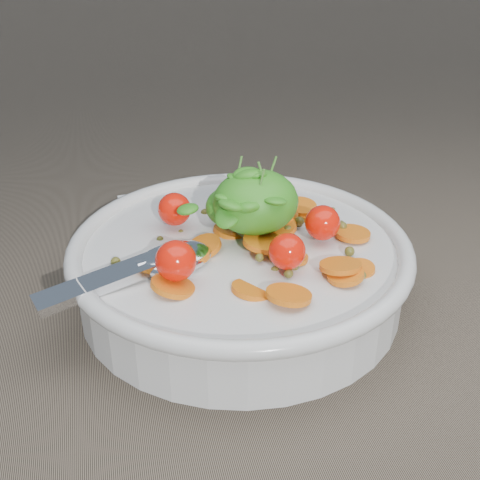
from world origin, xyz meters
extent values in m
plane|color=#695C4B|center=(0.00, 0.00, 0.00)|extent=(6.00, 6.00, 0.00)
cylinder|color=silver|center=(0.01, 0.01, 0.03)|extent=(0.26, 0.26, 0.05)
torus|color=silver|center=(0.01, 0.01, 0.05)|extent=(0.28, 0.28, 0.01)
cylinder|color=silver|center=(0.01, 0.01, 0.00)|extent=(0.13, 0.13, 0.01)
cylinder|color=brown|center=(0.01, 0.01, 0.03)|extent=(0.24, 0.24, 0.04)
cylinder|color=orange|center=(0.07, 0.05, 0.06)|extent=(0.04, 0.04, 0.01)
cylinder|color=orange|center=(0.05, 0.04, 0.06)|extent=(0.04, 0.04, 0.02)
cylinder|color=orange|center=(0.02, -0.08, 0.06)|extent=(0.05, 0.05, 0.01)
cylinder|color=orange|center=(0.04, 0.02, 0.06)|extent=(0.04, 0.04, 0.01)
cylinder|color=orange|center=(-0.02, 0.01, 0.05)|extent=(0.04, 0.04, 0.02)
cylinder|color=orange|center=(0.07, -0.05, 0.06)|extent=(0.04, 0.04, 0.01)
cylinder|color=orange|center=(0.02, -0.01, 0.06)|extent=(0.05, 0.05, 0.01)
cylinder|color=orange|center=(0.08, -0.05, 0.05)|extent=(0.03, 0.03, 0.01)
cylinder|color=orange|center=(0.04, -0.02, 0.05)|extent=(0.04, 0.04, 0.01)
cylinder|color=orange|center=(0.01, 0.03, 0.05)|extent=(0.04, 0.04, 0.02)
cylinder|color=orange|center=(-0.04, -0.01, 0.06)|extent=(0.04, 0.04, 0.00)
cylinder|color=orange|center=(-0.06, -0.04, 0.05)|extent=(0.04, 0.05, 0.02)
cylinder|color=orange|center=(0.03, 0.04, 0.05)|extent=(0.04, 0.04, 0.01)
cylinder|color=orange|center=(0.00, -0.05, 0.05)|extent=(0.04, 0.04, 0.01)
cylinder|color=orange|center=(0.07, -0.06, 0.06)|extent=(0.03, 0.03, 0.01)
cylinder|color=orange|center=(-0.04, -0.01, 0.05)|extent=(0.04, 0.04, 0.01)
cylinder|color=orange|center=(0.08, 0.04, 0.05)|extent=(0.04, 0.04, 0.01)
cylinder|color=orange|center=(0.10, 0.00, 0.05)|extent=(0.04, 0.04, 0.01)
cylinder|color=orange|center=(0.03, 0.00, 0.05)|extent=(0.04, 0.04, 0.01)
cylinder|color=orange|center=(-0.05, 0.01, 0.05)|extent=(0.04, 0.04, 0.01)
cylinder|color=orange|center=(0.03, 0.02, 0.05)|extent=(0.05, 0.05, 0.02)
sphere|color=brown|center=(0.05, 0.03, 0.05)|extent=(0.01, 0.01, 0.01)
sphere|color=brown|center=(0.02, -0.07, 0.05)|extent=(0.01, 0.01, 0.01)
sphere|color=brown|center=(-0.09, 0.00, 0.05)|extent=(0.01, 0.01, 0.01)
sphere|color=brown|center=(-0.06, 0.03, 0.05)|extent=(0.01, 0.01, 0.01)
sphere|color=brown|center=(0.09, -0.03, 0.05)|extent=(0.01, 0.01, 0.01)
sphere|color=brown|center=(0.06, 0.02, 0.06)|extent=(0.01, 0.01, 0.01)
sphere|color=brown|center=(0.01, -0.02, 0.06)|extent=(0.01, 0.01, 0.01)
sphere|color=brown|center=(-0.04, 0.04, 0.05)|extent=(0.01, 0.01, 0.01)
sphere|color=brown|center=(0.10, 0.01, 0.06)|extent=(0.01, 0.01, 0.01)
sphere|color=brown|center=(0.10, 0.05, 0.05)|extent=(0.01, 0.01, 0.01)
sphere|color=brown|center=(0.05, 0.02, 0.06)|extent=(0.01, 0.01, 0.01)
sphere|color=brown|center=(0.06, 0.03, 0.05)|extent=(0.01, 0.01, 0.01)
sphere|color=brown|center=(0.02, -0.03, 0.05)|extent=(0.01, 0.01, 0.01)
sphere|color=brown|center=(0.08, -0.06, 0.05)|extent=(0.01, 0.01, 0.01)
sphere|color=brown|center=(0.05, 0.04, 0.05)|extent=(0.01, 0.01, 0.01)
sphere|color=brown|center=(-0.05, 0.00, 0.05)|extent=(0.01, 0.01, 0.01)
sphere|color=brown|center=(-0.01, 0.07, 0.05)|extent=(0.01, 0.01, 0.01)
sphere|color=brown|center=(0.09, 0.01, 0.06)|extent=(0.01, 0.01, 0.01)
sphere|color=brown|center=(0.03, -0.05, 0.06)|extent=(0.01, 0.01, 0.01)
sphere|color=brown|center=(0.04, -0.04, 0.05)|extent=(0.01, 0.01, 0.01)
sphere|color=red|center=(0.07, 0.00, 0.07)|extent=(0.03, 0.03, 0.03)
sphere|color=red|center=(0.03, 0.07, 0.07)|extent=(0.03, 0.03, 0.03)
sphere|color=red|center=(-0.04, 0.05, 0.07)|extent=(0.03, 0.03, 0.03)
sphere|color=red|center=(-0.05, -0.04, 0.07)|extent=(0.03, 0.03, 0.03)
sphere|color=red|center=(0.03, -0.04, 0.07)|extent=(0.03, 0.03, 0.03)
ellipsoid|color=green|center=(0.02, 0.02, 0.08)|extent=(0.07, 0.06, 0.05)
ellipsoid|color=green|center=(0.00, 0.03, 0.07)|extent=(0.04, 0.04, 0.03)
ellipsoid|color=green|center=(0.03, 0.01, 0.08)|extent=(0.03, 0.03, 0.02)
ellipsoid|color=green|center=(0.00, 0.01, 0.08)|extent=(0.03, 0.03, 0.02)
ellipsoid|color=green|center=(0.03, -0.01, 0.09)|extent=(0.03, 0.03, 0.01)
ellipsoid|color=green|center=(0.01, 0.00, 0.09)|extent=(0.03, 0.03, 0.02)
ellipsoid|color=green|center=(0.02, 0.02, 0.10)|extent=(0.02, 0.02, 0.02)
ellipsoid|color=green|center=(-0.03, 0.02, 0.08)|extent=(0.02, 0.02, 0.01)
ellipsoid|color=green|center=(0.02, 0.02, 0.11)|extent=(0.03, 0.03, 0.02)
ellipsoid|color=green|center=(0.02, 0.02, 0.10)|extent=(0.02, 0.02, 0.02)
ellipsoid|color=green|center=(0.02, 0.02, 0.10)|extent=(0.02, 0.02, 0.01)
ellipsoid|color=green|center=(0.02, 0.01, 0.11)|extent=(0.02, 0.02, 0.02)
ellipsoid|color=green|center=(0.02, 0.00, 0.09)|extent=(0.02, 0.02, 0.02)
ellipsoid|color=green|center=(0.01, 0.03, 0.09)|extent=(0.03, 0.03, 0.02)
ellipsoid|color=green|center=(0.03, 0.03, 0.09)|extent=(0.02, 0.02, 0.02)
ellipsoid|color=green|center=(0.02, 0.03, 0.09)|extent=(0.03, 0.03, 0.02)
ellipsoid|color=green|center=(0.03, 0.02, 0.09)|extent=(0.03, 0.03, 0.02)
ellipsoid|color=green|center=(0.02, 0.04, 0.08)|extent=(0.02, 0.02, 0.02)
ellipsoid|color=green|center=(0.02, 0.02, 0.09)|extent=(0.03, 0.03, 0.02)
ellipsoid|color=green|center=(0.02, 0.05, 0.09)|extent=(0.03, 0.03, 0.02)
ellipsoid|color=green|center=(0.00, 0.00, 0.08)|extent=(0.03, 0.03, 0.02)
ellipsoid|color=green|center=(0.00, 0.01, 0.09)|extent=(0.02, 0.02, 0.02)
ellipsoid|color=green|center=(0.01, 0.02, 0.09)|extent=(0.02, 0.02, 0.02)
ellipsoid|color=green|center=(0.02, 0.02, 0.10)|extent=(0.03, 0.02, 0.01)
ellipsoid|color=green|center=(0.01, 0.03, 0.10)|extent=(0.03, 0.03, 0.02)
ellipsoid|color=green|center=(0.02, 0.02, 0.09)|extent=(0.02, 0.02, 0.02)
ellipsoid|color=green|center=(0.00, 0.00, 0.09)|extent=(0.03, 0.03, 0.01)
cylinder|color=#4C8C33|center=(0.03, 0.02, 0.09)|extent=(0.01, 0.01, 0.04)
cylinder|color=#4C8C33|center=(0.02, 0.00, 0.09)|extent=(0.01, 0.00, 0.04)
cylinder|color=#4C8C33|center=(0.03, 0.03, 0.09)|extent=(0.02, 0.00, 0.04)
cylinder|color=#4C8C33|center=(0.01, 0.03, 0.09)|extent=(0.01, 0.01, 0.04)
ellipsoid|color=silver|center=(-0.05, -0.01, 0.06)|extent=(0.07, 0.06, 0.02)
cube|color=silver|center=(-0.09, -0.03, 0.06)|extent=(0.12, 0.06, 0.02)
cylinder|color=silver|center=(-0.07, -0.02, 0.06)|extent=(0.02, 0.02, 0.01)
cube|color=white|center=(0.01, 0.15, 0.00)|extent=(0.20, 0.18, 0.01)
camera|label=1|loc=(-0.09, -0.40, 0.29)|focal=45.00mm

